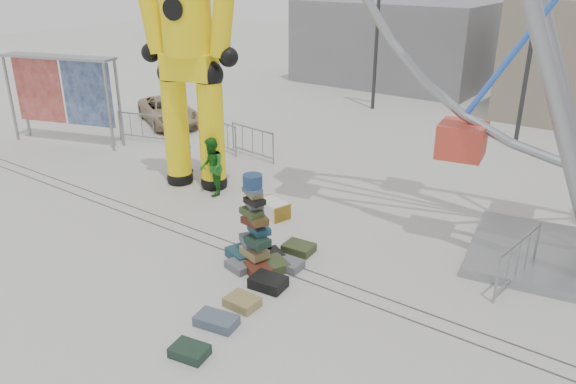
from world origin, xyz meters
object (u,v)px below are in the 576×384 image
Objects in this scene: banner_scaffold at (61,78)px; pedestrian_red at (217,147)px; lamp_post_left at (380,8)px; barricade_dummy_b at (220,135)px; barricade_dummy_a at (142,127)px; suitcase_tower at (256,240)px; steamer_trunk at (273,209)px; crash_test_dummy at (188,46)px; pedestrian_black at (183,144)px; pedestrian_green at (212,167)px; barricade_dummy_c at (253,142)px; parked_suv at (168,111)px; barricade_wheel_front at (518,261)px; lamp_post_right at (538,21)px.

pedestrian_red is at bearing -8.56° from banner_scaffold.
lamp_post_left reaches higher than barricade_dummy_b.
barricade_dummy_b is at bearing 0.82° from barricade_dummy_a.
barricade_dummy_b is (-6.29, 5.74, -0.06)m from suitcase_tower.
steamer_trunk is 4.14m from pedestrian_red.
crash_test_dummy is at bearing -112.25° from pedestrian_red.
lamp_post_left reaches higher than pedestrian_black.
pedestrian_black is (-2.05, 0.88, 0.09)m from pedestrian_green.
banner_scaffold is 7.47m from barricade_dummy_c.
lamp_post_left is 4.00× the size of barricade_dummy_b.
barricade_dummy_a is at bearing -127.75° from parked_suv.
pedestrian_green is (7.88, -0.58, -1.58)m from banner_scaffold.
barricade_dummy_b is at bearing -100.96° from lamp_post_left.
suitcase_tower reaches higher than barricade_dummy_c.
barricade_dummy_c is 10.29m from barricade_wheel_front.
barricade_dummy_b is (3.10, 0.95, 0.00)m from barricade_dummy_a.
pedestrian_green reaches higher than parked_suv.
crash_test_dummy is 4.71m from barricade_dummy_c.
lamp_post_right is at bearing 16.86° from barricade_dummy_a.
banner_scaffold is at bearing 150.77° from pedestrian_red.
parked_suv is (-5.84, -7.36, -3.93)m from lamp_post_left.
barricade_dummy_c is at bearing 15.49° from barricade_dummy_b.
barricade_dummy_b is at bearing -142.28° from lamp_post_right.
pedestrian_black is (-8.05, -9.13, -3.53)m from lamp_post_right.
crash_test_dummy reaches higher than barricade_dummy_a.
steamer_trunk is 0.23× the size of parked_suv.
pedestrian_red is (-4.94, 4.12, 0.15)m from suitcase_tower.
pedestrian_red is (-0.34, -10.33, -3.72)m from lamp_post_left.
crash_test_dummy is 5.20× the size of pedestrian_red.
suitcase_tower is 12.63m from parked_suv.
lamp_post_left is at bearing 73.55° from crash_test_dummy.
pedestrian_green is (-2.34, 0.16, 0.65)m from steamer_trunk.
barricade_dummy_c is 1.66m from pedestrian_red.
barricade_dummy_b is 1.50m from barricade_dummy_c.
crash_test_dummy is 3.95× the size of barricade_dummy_c.
lamp_post_left is 8.80× the size of steamer_trunk.
barricade_dummy_b and barricade_wheel_front have the same top height.
barricade_wheel_front is (4.99, 2.57, -0.06)m from suitcase_tower.
parked_suv reaches higher than barricade_dummy_b.
suitcase_tower is 0.49× the size of banner_scaffold.
crash_test_dummy is 3.70m from pedestrian_red.
barricade_dummy_b is at bearing 81.93° from barricade_wheel_front.
lamp_post_right reaches higher than parked_suv.
barricade_dummy_c is 1.32× the size of pedestrian_red.
lamp_post_left reaches higher than barricade_dummy_a.
parked_suv is (-4.15, 1.36, 0.00)m from barricade_dummy_b.
steamer_trunk is (-1.27, 2.29, -0.40)m from suitcase_tower.
barricade_dummy_a is 14.56m from barricade_wheel_front.
pedestrian_green is at bearing 167.75° from suitcase_tower.
steamer_trunk is at bearing -89.87° from parked_suv.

